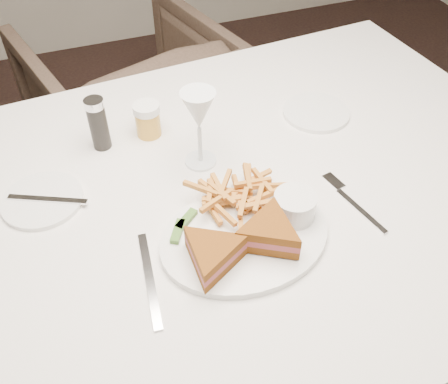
% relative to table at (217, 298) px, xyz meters
% --- Properties ---
extents(table, '(1.58, 1.12, 0.75)m').
position_rel_table_xyz_m(table, '(0.00, 0.00, 0.00)').
color(table, silver).
rests_on(table, ground).
extents(chair_far, '(0.82, 0.79, 0.70)m').
position_rel_table_xyz_m(chair_far, '(0.00, 0.99, -0.02)').
color(chair_far, '#49382D').
rests_on(chair_far, ground).
extents(table_setting, '(0.81, 0.58, 0.18)m').
position_rel_table_xyz_m(table_setting, '(0.00, -0.05, 0.41)').
color(table_setting, white).
rests_on(table_setting, table).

